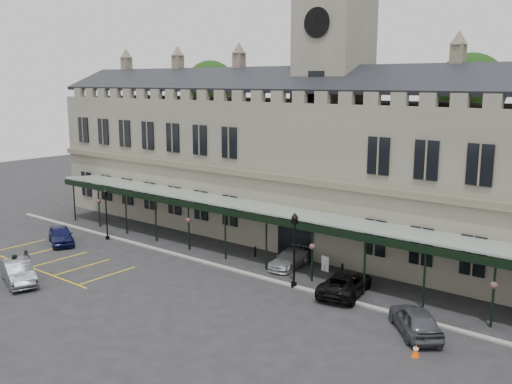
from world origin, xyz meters
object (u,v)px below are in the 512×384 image
Objects in this scene: car_taxi at (289,259)px; person_b at (15,267)px; car_left_a at (61,235)px; sign_board at (325,264)px; car_van at (345,283)px; traffic_cone at (416,351)px; person_a at (26,261)px; lamp_post_mid at (294,243)px; car_right_a at (415,320)px; car_left_b at (18,272)px; lamp_post_left at (106,209)px; station_building at (330,169)px; clock_tower at (333,88)px.

person_b reaches higher than car_taxi.
sign_board is at bearing -43.35° from car_left_a.
car_van reaches higher than sign_board.
traffic_cone is 31.87m from car_left_a.
car_left_a is 7.31m from person_a.
lamp_post_mid is 4.18m from car_van.
lamp_post_mid is 4.81m from sign_board.
car_left_b is at bearing -21.62° from car_right_a.
car_left_a is at bearing -119.65° from lamp_post_left.
station_building is at bearing 19.89° from person_a.
lamp_post_left is 11.16m from person_b.
clock_tower is 14.56m from sign_board.
car_left_b is 26.25m from car_right_a.
station_building reaches higher than person_a.
person_b is (-0.80, 0.20, 0.13)m from car_left_b.
car_left_b is 0.84m from person_b.
traffic_cone is at bearing -25.67° from person_a.
station_building reaches higher than car_left_a.
car_van is 22.73m from person_b.
clock_tower reaches higher than car_left_a.
car_left_b is 2.89× the size of person_a.
car_right_a reaches higher than car_taxi.
car_left_a is 25.22m from car_van.
lamp_post_mid reaches higher than person_b.
car_left_b is (-25.63, -6.91, 0.47)m from traffic_cone.
station_building is at bearing 133.88° from traffic_cone.
person_b is (0.90, -1.37, 0.09)m from person_a.
station_building is at bearing 34.68° from lamp_post_left.
lamp_post_left is 0.86× the size of car_van.
traffic_cone is at bearing -32.21° from sign_board.
person_b is at bearing 20.52° from car_van.
lamp_post_left reaches higher than car_left_b.
car_van reaches higher than traffic_cone.
lamp_post_left is 9.62m from person_a.
car_taxi is at bearing -65.30° from car_right_a.
person_a reaches higher than car_taxi.
car_taxi is 2.35× the size of person_b.
clock_tower is 5.45× the size of lamp_post_left.
clock_tower is 5.16× the size of car_left_b.
car_left_b reaches higher than car_taxi.
car_left_b is at bearing -128.47° from sign_board.
traffic_cone is (10.44, -4.25, -2.74)m from lamp_post_mid.
car_left_b is at bearing -67.83° from lamp_post_left.
car_left_b is 2.32m from person_a.
sign_board is 21.66m from person_a.
car_right_a is at bearing -59.90° from car_left_a.
lamp_post_left is at bearing -160.42° from sign_board.
lamp_post_left reaches higher than person_b.
car_left_a is 20.04m from car_taxi.
car_left_a is 9.61m from car_left_b.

